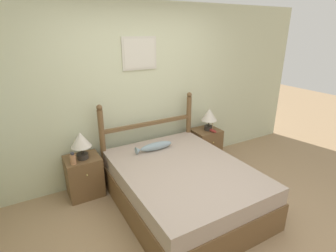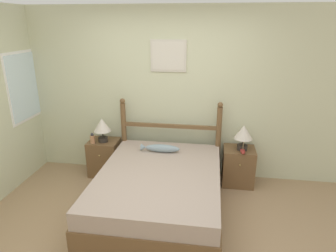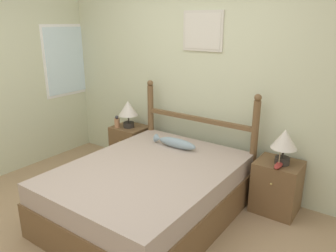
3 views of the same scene
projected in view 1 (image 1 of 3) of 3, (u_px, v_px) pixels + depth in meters
ground_plane at (204, 236)px, 2.93m from camera, size 16.00×16.00×0.00m
wall_back at (137, 93)px, 3.89m from camera, size 6.40×0.08×2.55m
bed at (182, 186)px, 3.36m from camera, size 1.52×1.98×0.56m
headboard at (149, 134)px, 4.00m from camera, size 1.52×0.08×1.23m
nightstand_left at (84, 176)px, 3.58m from camera, size 0.45×0.42×0.56m
nightstand_right at (205, 145)px, 4.55m from camera, size 0.45×0.42×0.56m
table_lamp_left at (81, 141)px, 3.38m from camera, size 0.26×0.26×0.37m
table_lamp_right at (209, 116)px, 4.36m from camera, size 0.26×0.26×0.37m
bottle at (73, 159)px, 3.31m from camera, size 0.07×0.07×0.17m
model_boat at (212, 130)px, 4.35m from camera, size 0.07×0.20×0.19m
fish_pillow at (155, 147)px, 3.69m from camera, size 0.56×0.12×0.11m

